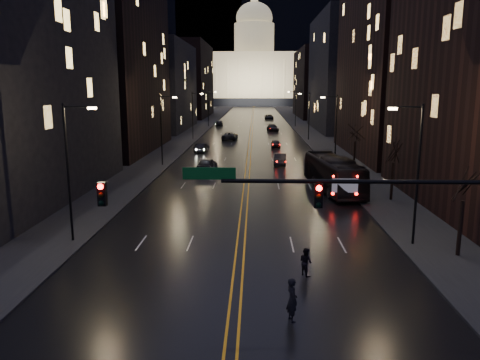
# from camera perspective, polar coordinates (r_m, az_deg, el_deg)

# --- Properties ---
(ground) EXTENTS (900.00, 900.00, 0.00)m
(ground) POSITION_cam_1_polar(r_m,az_deg,el_deg) (21.35, -0.76, -16.63)
(ground) COLOR black
(ground) RESTS_ON ground
(road) EXTENTS (20.00, 320.00, 0.02)m
(road) POSITION_cam_1_polar(r_m,az_deg,el_deg) (149.18, 1.53, 7.47)
(road) COLOR black
(road) RESTS_ON ground
(sidewalk_left) EXTENTS (8.00, 320.00, 0.16)m
(sidewalk_left) POSITION_cam_1_polar(r_m,az_deg,el_deg) (149.91, -3.87, 7.49)
(sidewalk_left) COLOR black
(sidewalk_left) RESTS_ON ground
(sidewalk_right) EXTENTS (8.00, 320.00, 0.16)m
(sidewalk_right) POSITION_cam_1_polar(r_m,az_deg,el_deg) (149.75, 6.94, 7.43)
(sidewalk_right) COLOR black
(sidewalk_right) RESTS_ON ground
(center_line) EXTENTS (0.62, 320.00, 0.01)m
(center_line) POSITION_cam_1_polar(r_m,az_deg,el_deg) (149.18, 1.53, 7.47)
(center_line) COLOR orange
(center_line) RESTS_ON road
(building_left_near) EXTENTS (12.00, 28.00, 22.00)m
(building_left_near) POSITION_cam_1_polar(r_m,az_deg,el_deg) (46.35, -26.88, 11.35)
(building_left_near) COLOR black
(building_left_near) RESTS_ON ground
(building_left_mid) EXTENTS (12.00, 30.00, 28.00)m
(building_left_mid) POSITION_cam_1_polar(r_m,az_deg,el_deg) (76.16, -15.30, 13.93)
(building_left_mid) COLOR black
(building_left_mid) RESTS_ON ground
(building_left_far) EXTENTS (12.00, 34.00, 20.00)m
(building_left_far) POSITION_cam_1_polar(r_m,az_deg,el_deg) (112.98, -9.49, 11.16)
(building_left_far) COLOR black
(building_left_far) RESTS_ON ground
(building_left_dist) EXTENTS (12.00, 40.00, 24.00)m
(building_left_dist) POSITION_cam_1_polar(r_m,az_deg,el_deg) (160.35, -6.12, 11.97)
(building_left_dist) COLOR black
(building_left_dist) RESTS_ON ground
(building_right_tall) EXTENTS (12.00, 30.00, 38.00)m
(building_right_tall) POSITION_cam_1_polar(r_m,az_deg,el_deg) (72.28, 18.95, 17.88)
(building_right_tall) COLOR black
(building_right_tall) RESTS_ON ground
(building_right_mid) EXTENTS (12.00, 34.00, 26.00)m
(building_right_mid) POSITION_cam_1_polar(r_m,az_deg,el_deg) (112.69, 12.45, 12.58)
(building_right_mid) COLOR black
(building_right_mid) RESTS_ON ground
(building_right_dist) EXTENTS (12.00, 40.00, 22.00)m
(building_right_dist) POSITION_cam_1_polar(r_m,az_deg,el_deg) (160.11, 9.27, 11.53)
(building_right_dist) COLOR black
(building_right_dist) RESTS_ON ground
(mountain_ridge) EXTENTS (520.00, 60.00, 130.00)m
(mountain_ridge) POSITION_cam_1_polar(r_m,az_deg,el_deg) (404.51, 7.82, 19.03)
(mountain_ridge) COLOR black
(mountain_ridge) RESTS_ON ground
(capitol) EXTENTS (90.00, 50.00, 58.50)m
(capitol) POSITION_cam_1_polar(r_m,az_deg,el_deg) (268.94, 1.71, 12.83)
(capitol) COLOR black
(capitol) RESTS_ON ground
(traffic_signal) EXTENTS (17.29, 0.45, 7.00)m
(traffic_signal) POSITION_cam_1_polar(r_m,az_deg,el_deg) (20.10, 16.30, -3.27)
(traffic_signal) COLOR black
(traffic_signal) RESTS_ON ground
(streetlamp_right_near) EXTENTS (2.13, 0.25, 9.00)m
(streetlamp_right_near) POSITION_cam_1_polar(r_m,az_deg,el_deg) (30.90, 20.58, 1.42)
(streetlamp_right_near) COLOR black
(streetlamp_right_near) RESTS_ON ground
(streetlamp_left_near) EXTENTS (2.13, 0.25, 9.00)m
(streetlamp_left_near) POSITION_cam_1_polar(r_m,az_deg,el_deg) (31.51, -19.97, 1.64)
(streetlamp_left_near) COLOR black
(streetlamp_left_near) RESTS_ON ground
(streetlamp_right_mid) EXTENTS (2.13, 0.25, 9.00)m
(streetlamp_right_mid) POSITION_cam_1_polar(r_m,az_deg,el_deg) (59.88, 11.47, 6.38)
(streetlamp_right_mid) COLOR black
(streetlamp_right_mid) RESTS_ON ground
(streetlamp_left_mid) EXTENTS (2.13, 0.25, 9.00)m
(streetlamp_left_mid) POSITION_cam_1_polar(r_m,az_deg,el_deg) (60.19, -9.41, 6.47)
(streetlamp_left_mid) COLOR black
(streetlamp_left_mid) RESTS_ON ground
(streetlamp_right_far) EXTENTS (2.13, 0.25, 9.00)m
(streetlamp_right_far) POSITION_cam_1_polar(r_m,az_deg,el_deg) (89.53, 8.31, 8.05)
(streetlamp_right_far) COLOR black
(streetlamp_right_far) RESTS_ON ground
(streetlamp_left_far) EXTENTS (2.13, 0.25, 9.00)m
(streetlamp_left_far) POSITION_cam_1_polar(r_m,az_deg,el_deg) (89.74, -5.69, 8.12)
(streetlamp_left_far) COLOR black
(streetlamp_left_far) RESTS_ON ground
(streetlamp_right_dist) EXTENTS (2.13, 0.25, 9.00)m
(streetlamp_right_dist) POSITION_cam_1_polar(r_m,az_deg,el_deg) (119.36, 6.71, 8.88)
(streetlamp_right_dist) COLOR black
(streetlamp_right_dist) RESTS_ON ground
(streetlamp_left_dist) EXTENTS (2.13, 0.25, 9.00)m
(streetlamp_left_dist) POSITION_cam_1_polar(r_m,az_deg,el_deg) (119.52, -3.80, 8.93)
(streetlamp_left_dist) COLOR black
(streetlamp_left_dist) RESTS_ON ground
(tree_right_near) EXTENTS (2.40, 2.40, 6.65)m
(tree_right_near) POSITION_cam_1_polar(r_m,az_deg,el_deg) (29.95, 25.68, -0.36)
(tree_right_near) COLOR black
(tree_right_near) RESTS_ON ground
(tree_right_mid) EXTENTS (2.40, 2.40, 6.65)m
(tree_right_mid) POSITION_cam_1_polar(r_m,az_deg,el_deg) (42.95, 18.26, 3.41)
(tree_right_mid) COLOR black
(tree_right_mid) RESTS_ON ground
(tree_right_far) EXTENTS (2.40, 2.40, 6.65)m
(tree_right_far) POSITION_cam_1_polar(r_m,az_deg,el_deg) (58.38, 13.90, 5.60)
(tree_right_far) COLOR black
(tree_right_far) RESTS_ON ground
(bus) EXTENTS (4.41, 12.41, 3.38)m
(bus) POSITION_cam_1_polar(r_m,az_deg,el_deg) (46.26, 11.31, 0.74)
(bus) COLOR black
(bus) RESTS_ON ground
(oncoming_car_a) EXTENTS (2.35, 4.96, 1.64)m
(oncoming_car_a) POSITION_cam_1_polar(r_m,az_deg,el_deg) (56.33, -4.05, 1.90)
(oncoming_car_a) COLOR black
(oncoming_car_a) RESTS_ON ground
(oncoming_car_b) EXTENTS (2.01, 4.36, 1.38)m
(oncoming_car_b) POSITION_cam_1_polar(r_m,az_deg,el_deg) (72.82, -4.70, 3.93)
(oncoming_car_b) COLOR black
(oncoming_car_b) RESTS_ON ground
(oncoming_car_c) EXTENTS (3.03, 5.71, 1.53)m
(oncoming_car_c) POSITION_cam_1_polar(r_m,az_deg,el_deg) (89.57, -1.25, 5.39)
(oncoming_car_c) COLOR black
(oncoming_car_c) RESTS_ON ground
(oncoming_car_d) EXTENTS (2.33, 5.01, 1.42)m
(oncoming_car_d) POSITION_cam_1_polar(r_m,az_deg,el_deg) (122.44, -2.56, 6.95)
(oncoming_car_d) COLOR black
(oncoming_car_d) RESTS_ON ground
(receding_car_a) EXTENTS (1.87, 4.51, 1.45)m
(receding_car_a) POSITION_cam_1_polar(r_m,az_deg,el_deg) (61.04, 4.93, 2.53)
(receding_car_a) COLOR black
(receding_car_a) RESTS_ON ground
(receding_car_b) EXTENTS (1.66, 3.90, 1.31)m
(receding_car_b) POSITION_cam_1_polar(r_m,az_deg,el_deg) (78.48, 4.37, 4.44)
(receding_car_b) COLOR black
(receding_car_b) RESTS_ON ground
(receding_car_c) EXTENTS (2.86, 5.56, 1.54)m
(receding_car_c) POSITION_cam_1_polar(r_m,az_deg,el_deg) (107.53, 4.00, 6.36)
(receding_car_c) COLOR black
(receding_car_c) RESTS_ON ground
(receding_car_d) EXTENTS (2.71, 5.63, 1.55)m
(receding_car_d) POSITION_cam_1_polar(r_m,az_deg,el_deg) (146.75, 3.56, 7.69)
(receding_car_d) COLOR black
(receding_car_d) RESTS_ON ground
(pedestrian_a) EXTENTS (0.68, 0.83, 1.97)m
(pedestrian_a) POSITION_cam_1_polar(r_m,az_deg,el_deg) (20.91, 6.36, -14.32)
(pedestrian_a) COLOR black
(pedestrian_a) RESTS_ON ground
(pedestrian_b) EXTENTS (0.77, 0.86, 1.55)m
(pedestrian_b) POSITION_cam_1_polar(r_m,az_deg,el_deg) (25.71, 8.02, -9.84)
(pedestrian_b) COLOR black
(pedestrian_b) RESTS_ON ground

